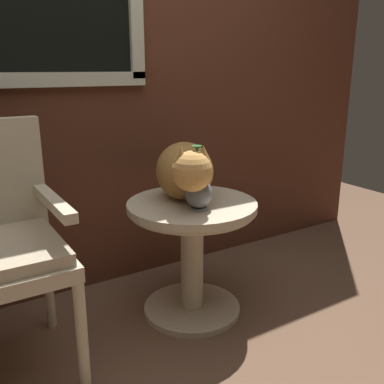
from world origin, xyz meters
name	(u,v)px	position (x,y,z in m)	size (l,w,h in m)	color
ground_plane	(159,341)	(0.00, 0.00, 0.00)	(6.00, 6.00, 0.00)	brown
back_wall	(87,44)	(-0.01, 0.69, 1.31)	(4.00, 0.07, 2.60)	#562D1E
wicker_side_table	(192,238)	(0.27, 0.14, 0.40)	(0.62, 0.62, 0.58)	beige
cat	(186,171)	(0.26, 0.18, 0.73)	(0.38, 0.65, 0.30)	#AD7A3D
pewter_vase_with_ivy	(199,190)	(0.23, 0.03, 0.67)	(0.13, 0.13, 0.30)	slate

